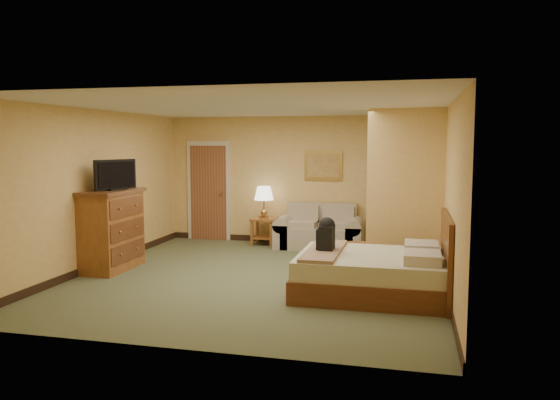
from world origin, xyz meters
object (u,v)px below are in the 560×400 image
(loveseat, at_px, (319,234))
(dresser, at_px, (112,230))
(coffee_table, at_px, (354,251))
(bed, at_px, (377,273))

(loveseat, height_order, dresser, dresser)
(coffee_table, height_order, dresser, dresser)
(loveseat, relative_size, coffee_table, 2.14)
(coffee_table, distance_m, dresser, 3.97)
(coffee_table, xyz_separation_m, dresser, (-3.82, -1.01, 0.37))
(loveseat, relative_size, bed, 0.84)
(loveseat, bearing_deg, bed, -67.02)
(loveseat, height_order, bed, bed)
(bed, bearing_deg, coffee_table, 107.65)
(coffee_table, relative_size, bed, 0.39)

